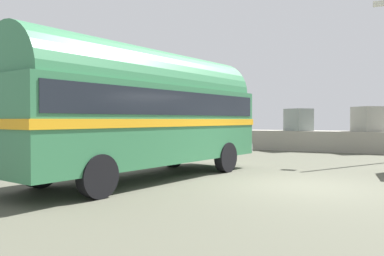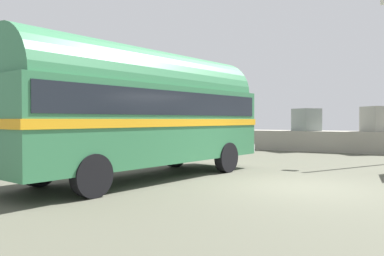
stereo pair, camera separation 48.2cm
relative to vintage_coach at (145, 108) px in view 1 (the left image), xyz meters
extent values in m
cube|color=#4E4F41|center=(4.27, 0.71, -2.04)|extent=(32.00, 26.00, 0.02)
cube|color=gray|center=(4.27, 12.51, -1.50)|extent=(31.36, 1.80, 1.10)
sphere|color=#999977|center=(-7.98, 12.64, -0.58)|extent=(0.74, 0.74, 0.74)
cube|color=gray|center=(-4.77, 13.01, -0.48)|extent=(1.09, 1.18, 0.94)
cube|color=gray|center=(-1.73, 12.70, -0.49)|extent=(1.29, 1.29, 0.93)
cube|color=gray|center=(2.03, 12.36, -0.35)|extent=(1.63, 1.61, 1.21)
cube|color=gray|center=(5.56, 12.68, -0.31)|extent=(1.85, 1.87, 1.28)
cylinder|color=black|center=(-0.59, 2.76, -1.55)|extent=(0.46, 1.00, 0.96)
cylinder|color=black|center=(1.57, 2.34, -1.55)|extent=(0.46, 1.00, 0.96)
cylinder|color=black|center=(-1.58, -2.35, -1.55)|extent=(0.46, 1.00, 0.96)
cylinder|color=black|center=(0.59, -2.77, -1.55)|extent=(0.46, 1.00, 0.96)
cube|color=#34764B|center=(0.00, 0.00, -0.48)|extent=(3.94, 8.70, 2.10)
cylinder|color=#34764B|center=(0.00, 0.00, 0.57)|extent=(3.68, 8.33, 2.20)
cube|color=orange|center=(0.00, 0.00, -0.42)|extent=(4.00, 8.79, 0.20)
cube|color=black|center=(0.00, 0.00, 0.10)|extent=(3.91, 8.38, 0.64)
cube|color=silver|center=(0.80, 4.19, -1.35)|extent=(2.27, 0.59, 0.28)
cube|color=beige|center=(5.96, 8.27, 4.38)|extent=(0.44, 0.24, 0.18)
camera|label=1|loc=(5.99, -9.33, -0.34)|focal=36.28mm
camera|label=2|loc=(6.42, -9.12, -0.34)|focal=36.28mm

